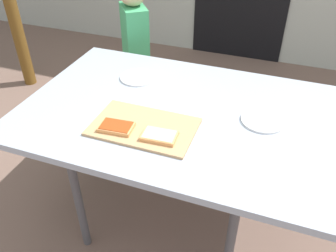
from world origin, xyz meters
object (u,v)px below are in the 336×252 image
pizza_slice_near_right (159,136)px  pizza_slice_near_left (116,127)px  plate_white_left (138,77)px  child_left (136,49)px  dining_table (177,118)px  plate_white_right (263,120)px  cutting_board (144,127)px

pizza_slice_near_right → pizza_slice_near_left: bearing=-178.4°
plate_white_left → child_left: child_left is taller
dining_table → pizza_slice_near_right: 0.25m
plate_white_left → plate_white_right: (0.67, -0.17, 0.00)m
dining_table → child_left: 0.89m
pizza_slice_near_right → plate_white_right: 0.47m
pizza_slice_near_left → pizza_slice_near_right: bearing=1.6°
pizza_slice_near_right → child_left: 1.10m
pizza_slice_near_right → child_left: bearing=119.6°
pizza_slice_near_left → plate_white_right: pizza_slice_near_left is taller
cutting_board → plate_white_right: bearing=25.5°
cutting_board → pizza_slice_near_left: pizza_slice_near_left is taller
dining_table → plate_white_left: size_ratio=7.38×
plate_white_left → cutting_board: bearing=-63.1°
pizza_slice_near_right → plate_white_left: (-0.29, 0.45, -0.02)m
plate_white_right → plate_white_left: bearing=165.7°
dining_table → pizza_slice_near_right: bearing=-88.7°
dining_table → child_left: (-0.54, 0.72, -0.04)m
plate_white_right → cutting_board: bearing=-154.5°
cutting_board → child_left: child_left is taller
plate_white_right → child_left: child_left is taller
pizza_slice_near_left → plate_white_left: pizza_slice_near_left is taller
cutting_board → pizza_slice_near_left: (-0.10, -0.06, 0.02)m
dining_table → plate_white_left: bearing=143.4°
dining_table → cutting_board: bearing=-115.7°
cutting_board → child_left: size_ratio=0.41×
dining_table → plate_white_right: (0.38, 0.04, 0.05)m
pizza_slice_near_right → pizza_slice_near_left: (-0.19, -0.01, 0.00)m
cutting_board → plate_white_left: 0.44m
pizza_slice_near_right → pizza_slice_near_left: same height
dining_table → pizza_slice_near_right: size_ratio=9.68×
dining_table → plate_white_left: 0.36m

